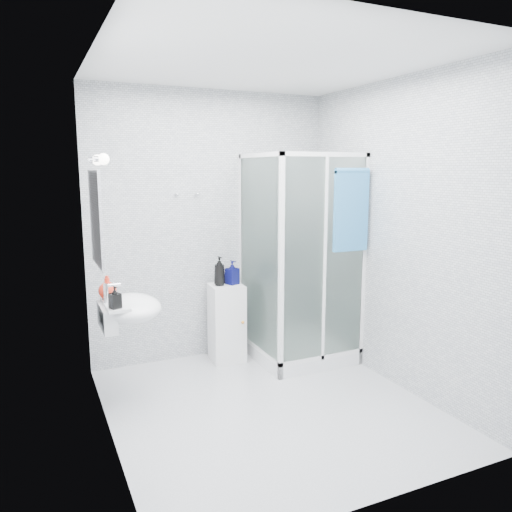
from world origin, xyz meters
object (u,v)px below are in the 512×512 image
soap_dispenser_orange (107,287)px  shampoo_bottle_b (232,272)px  soap_dispenser_black (115,297)px  shower_enclosure (296,316)px  hand_towel (351,208)px  shampoo_bottle_a (219,271)px  wall_basin (128,309)px  storage_cabinet (227,323)px

soap_dispenser_orange → shampoo_bottle_b: bearing=21.4°
shampoo_bottle_b → soap_dispenser_black: soap_dispenser_black is taller
shower_enclosure → hand_towel: shower_enclosure is taller
shower_enclosure → soap_dispenser_orange: 1.86m
shampoo_bottle_a → soap_dispenser_orange: bearing=-156.3°
shampoo_bottle_a → soap_dispenser_black: 1.36m
shampoo_bottle_b → soap_dispenser_orange: size_ratio=1.30×
wall_basin → soap_dispenser_orange: 0.24m
soap_dispenser_black → shampoo_bottle_a: bearing=36.1°
hand_towel → soap_dispenser_black: size_ratio=4.54×
hand_towel → soap_dispenser_black: (-2.09, -0.10, -0.57)m
storage_cabinet → shampoo_bottle_b: (0.07, 0.01, 0.49)m
wall_basin → shampoo_bottle_a: size_ratio=2.00×
shampoo_bottle_a → soap_dispenser_orange: size_ratio=1.58×
shampoo_bottle_a → soap_dispenser_orange: soap_dispenser_orange is taller
shampoo_bottle_b → soap_dispenser_black: (-1.23, -0.80, 0.07)m
hand_towel → shampoo_bottle_b: 1.28m
soap_dispenser_black → wall_basin: bearing=57.3°
storage_cabinet → hand_towel: 1.62m
storage_cabinet → hand_towel: (0.93, -0.69, 1.14)m
storage_cabinet → shampoo_bottle_b: shampoo_bottle_b is taller
soap_dispenser_orange → soap_dispenser_black: 0.32m
shampoo_bottle_b → storage_cabinet: bearing=-170.6°
shampoo_bottle_a → shampoo_bottle_b: (0.13, -0.00, -0.02)m
shower_enclosure → soap_dispenser_black: bearing=-164.3°
hand_towel → shampoo_bottle_a: size_ratio=2.63×
shampoo_bottle_b → soap_dispenser_orange: bearing=-158.6°
storage_cabinet → shower_enclosure: bearing=-21.1°
shower_enclosure → hand_towel: bearing=-51.6°
shower_enclosure → wall_basin: bearing=-169.2°
wall_basin → storage_cabinet: 1.28m
shampoo_bottle_b → soap_dispenser_orange: (-1.24, -0.48, 0.08)m
soap_dispenser_orange → soap_dispenser_black: (0.01, -0.32, -0.01)m
wall_basin → soap_dispenser_black: bearing=-122.7°
shampoo_bottle_b → soap_dispenser_orange: 1.33m
shower_enclosure → shampoo_bottle_b: shower_enclosure is taller
soap_dispenser_orange → storage_cabinet: bearing=22.0°
shampoo_bottle_a → hand_towel: bearing=-35.4°
shower_enclosure → shampoo_bottle_b: bearing=151.0°
hand_towel → shower_enclosure: bearing=128.4°
soap_dispenser_orange → soap_dispenser_black: size_ratio=1.10×
soap_dispenser_orange → shampoo_bottle_a: bearing=23.7°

